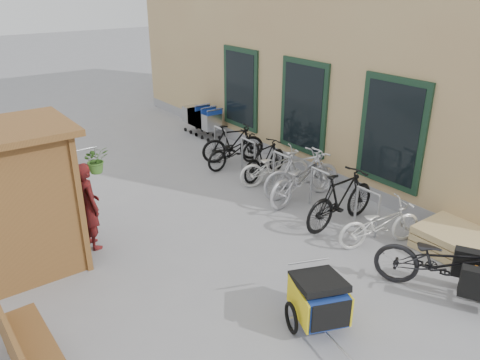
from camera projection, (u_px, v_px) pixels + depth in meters
ground at (270, 274)px, 7.55m from camera, size 80.00×80.00×0.00m
building at (349, 13)px, 13.04m from camera, size 6.07×13.00×7.00m
bike_rack at (281, 168)px, 10.38m from camera, size 0.05×5.35×0.86m
pallet_stack at (456, 241)px, 8.07m from camera, size 1.00×1.20×0.40m
bench at (24, 346)px, 5.34m from camera, size 0.51×1.62×1.02m
shopping_carts at (202, 117)px, 14.01m from camera, size 0.54×1.49×0.97m
child_trailer at (319, 298)px, 6.25m from camera, size 0.92×1.40×0.81m
cargo_bike at (447, 264)px, 6.89m from camera, size 1.58×2.08×1.05m
person_kiosk at (89, 206)px, 8.04m from camera, size 0.39×0.58×1.58m
bike_0 at (380, 224)px, 8.23m from camera, size 1.69×1.05×0.84m
bike_1 at (341, 199)px, 8.85m from camera, size 1.86×0.58×1.11m
bike_2 at (301, 178)px, 9.89m from camera, size 1.97×0.89×1.00m
bike_3 at (302, 174)px, 10.02m from camera, size 1.87×0.95×1.08m
bike_4 at (274, 167)px, 10.67m from camera, size 1.75×1.10×0.87m
bike_5 at (265, 160)px, 11.03m from camera, size 1.58×0.75×0.92m
bike_6 at (234, 151)px, 11.69m from camera, size 1.62×0.60×0.85m
bike_7 at (233, 143)px, 12.02m from camera, size 1.71×0.99×0.99m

